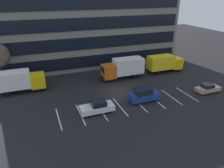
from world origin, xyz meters
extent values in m
plane|color=black|center=(0.00, 0.00, 0.00)|extent=(120.00, 120.00, 0.00)
cube|color=slate|center=(0.00, 18.00, 9.00)|extent=(37.30, 13.36, 18.00)
cube|color=black|center=(0.00, 11.26, 1.98)|extent=(35.80, 0.16, 2.30)
cube|color=black|center=(0.00, 11.26, 5.58)|extent=(35.80, 0.16, 2.30)
cube|color=black|center=(0.00, 11.26, 9.18)|extent=(35.80, 0.16, 2.30)
cube|color=black|center=(0.00, 11.26, 12.78)|extent=(35.80, 0.16, 2.30)
cube|color=silver|center=(-9.80, -4.50, 0.00)|extent=(0.14, 5.40, 0.01)
cube|color=silver|center=(-7.00, -4.50, 0.00)|extent=(0.14, 5.40, 0.01)
cube|color=silver|center=(-4.20, -4.50, 0.00)|extent=(0.14, 5.40, 0.01)
cube|color=silver|center=(-1.40, -4.50, 0.00)|extent=(0.14, 5.40, 0.01)
cube|color=silver|center=(1.40, -4.50, 0.00)|extent=(0.14, 5.40, 0.01)
cube|color=silver|center=(4.20, -4.50, 0.00)|extent=(0.14, 5.40, 0.01)
cube|color=silver|center=(7.00, -4.50, 0.00)|extent=(0.14, 5.40, 0.01)
cube|color=silver|center=(9.80, -4.50, 0.00)|extent=(0.14, 5.40, 0.01)
cube|color=yellow|center=(-11.51, 5.63, 1.59)|extent=(2.18, 2.38, 2.18)
cube|color=black|center=(-10.44, 5.63, 2.02)|extent=(0.06, 2.00, 0.96)
cube|color=white|center=(-15.18, 5.63, 2.13)|extent=(5.16, 2.48, 2.68)
cube|color=black|center=(-10.37, 5.63, 0.64)|extent=(0.20, 2.38, 0.40)
cylinder|color=black|center=(-11.51, 6.65, 0.50)|extent=(0.99, 0.30, 0.99)
cylinder|color=black|center=(-11.51, 4.61, 0.50)|extent=(0.99, 0.30, 0.99)
cylinder|color=black|center=(-16.21, 6.65, 0.50)|extent=(0.99, 0.30, 0.99)
cylinder|color=black|center=(-16.21, 4.61, 0.50)|extent=(0.99, 0.30, 0.99)
cube|color=yellow|center=(14.80, 5.48, 1.53)|extent=(2.10, 2.29, 2.10)
cube|color=black|center=(15.83, 5.48, 1.94)|extent=(0.06, 1.92, 0.92)
cube|color=yellow|center=(11.27, 5.48, 2.05)|extent=(4.96, 2.38, 2.57)
cube|color=black|center=(15.89, 5.48, 0.62)|extent=(0.19, 2.29, 0.38)
cylinder|color=black|center=(14.80, 6.46, 0.48)|extent=(0.95, 0.29, 0.95)
cylinder|color=black|center=(14.80, 4.50, 0.48)|extent=(0.95, 0.29, 0.95)
cylinder|color=black|center=(10.28, 6.46, 0.48)|extent=(0.95, 0.29, 0.95)
cylinder|color=black|center=(10.28, 4.50, 0.48)|extent=(0.95, 0.29, 0.95)
cube|color=#D85914|center=(0.47, 5.32, 1.65)|extent=(2.27, 2.48, 2.27)
cube|color=black|center=(-0.65, 5.32, 2.11)|extent=(0.06, 2.08, 1.00)
cube|color=white|center=(4.30, 5.32, 2.22)|extent=(5.37, 2.58, 2.79)
cube|color=black|center=(-0.72, 5.32, 0.67)|extent=(0.21, 2.48, 0.41)
cylinder|color=black|center=(0.47, 4.26, 0.52)|extent=(1.03, 0.31, 1.03)
cylinder|color=black|center=(0.47, 6.39, 0.52)|extent=(1.03, 0.31, 1.03)
cylinder|color=black|center=(5.37, 4.26, 0.52)|extent=(1.03, 0.31, 1.03)
cylinder|color=black|center=(5.37, 6.39, 0.52)|extent=(1.03, 0.31, 1.03)
cube|color=navy|center=(2.53, -4.05, 0.72)|extent=(4.39, 1.86, 0.91)
cube|color=black|center=(2.31, -4.05, 1.58)|extent=(2.41, 1.64, 0.81)
cylinder|color=black|center=(3.94, -3.24, 0.32)|extent=(0.65, 0.21, 0.65)
cylinder|color=black|center=(3.94, -4.87, 0.32)|extent=(0.65, 0.21, 0.65)
cylinder|color=black|center=(1.13, -3.24, 0.32)|extent=(0.65, 0.21, 0.65)
cylinder|color=black|center=(1.13, -4.87, 0.32)|extent=(0.65, 0.21, 0.65)
cube|color=tan|center=(13.41, -5.04, 0.53)|extent=(3.88, 1.62, 0.63)
cube|color=black|center=(13.21, -5.04, 1.12)|extent=(1.63, 1.43, 0.54)
cylinder|color=black|center=(14.65, -4.33, 0.27)|extent=(0.54, 0.20, 0.54)
cylinder|color=black|center=(14.65, -5.74, 0.27)|extent=(0.54, 0.20, 0.54)
cylinder|color=black|center=(12.17, -4.33, 0.27)|extent=(0.54, 0.20, 0.54)
cylinder|color=black|center=(12.17, -5.74, 0.27)|extent=(0.54, 0.20, 0.54)
cube|color=white|center=(-4.82, -4.70, 0.62)|extent=(4.49, 1.88, 0.73)
cube|color=black|center=(-4.59, -4.70, 1.29)|extent=(1.89, 1.65, 0.63)
cylinder|color=black|center=(-6.25, -5.51, 0.31)|extent=(0.63, 0.23, 0.63)
cylinder|color=black|center=(-6.25, -3.88, 0.31)|extent=(0.63, 0.23, 0.63)
cylinder|color=black|center=(-3.38, -5.51, 0.31)|extent=(0.63, 0.23, 0.63)
cylinder|color=black|center=(-3.38, -3.88, 0.31)|extent=(0.63, 0.23, 0.63)
cylinder|color=#473323|center=(-17.00, 8.67, 1.92)|extent=(0.28, 0.28, 3.84)
camera|label=1|loc=(-11.79, -28.45, 14.69)|focal=34.52mm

